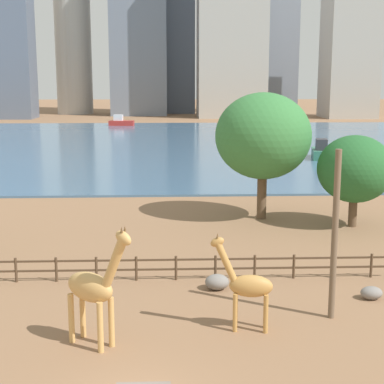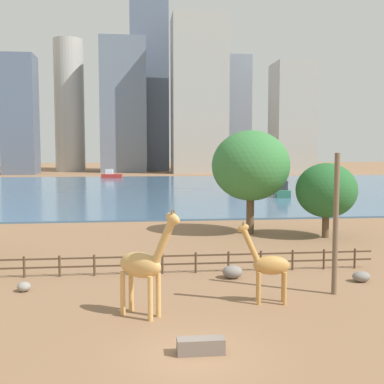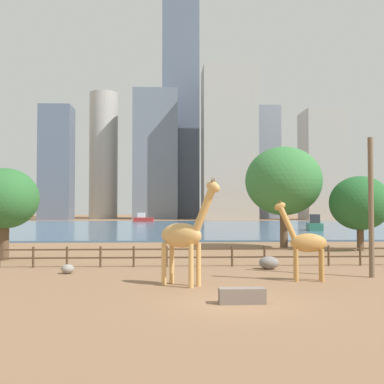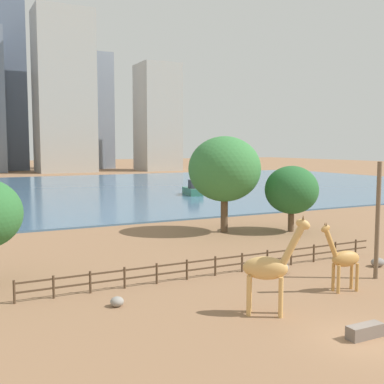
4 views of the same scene
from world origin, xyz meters
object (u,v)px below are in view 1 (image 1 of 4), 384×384
giraffe_tall (247,286)px  boulder_small (217,282)px  giraffe_companion (94,288)px  tree_left_large (263,136)px  boat_sailboat (121,122)px  boulder_by_pole (371,293)px  tree_right_tall (355,169)px  boat_ferry (321,152)px  utility_pole (335,236)px

giraffe_tall → boulder_small: bearing=-71.6°
giraffe_companion → boulder_small: giraffe_companion is taller
giraffe_tall → giraffe_companion: 6.35m
giraffe_tall → tree_left_large: tree_left_large is taller
giraffe_tall → boat_sailboat: 107.58m
boulder_by_pole → tree_left_large: (-2.71, 16.67, 5.92)m
giraffe_tall → boulder_by_pole: 7.40m
boulder_small → tree_right_tall: 16.81m
giraffe_companion → boat_ferry: 57.76m
giraffe_tall → boat_sailboat: giraffe_tall is taller
tree_left_large → boat_sailboat: size_ratio=1.69×
boat_ferry → utility_pole: bearing=177.1°
utility_pole → giraffe_companion: bearing=-166.9°
tree_left_large → tree_right_tall: 7.00m
giraffe_companion → tree_left_large: (9.96, 21.15, 3.82)m
boulder_small → boat_ferry: bearing=69.7°
boulder_by_pole → boulder_small: bearing=167.6°
tree_right_tall → giraffe_companion: bearing=-131.0°
giraffe_companion → boat_sailboat: bearing=131.0°
boulder_small → utility_pole: bearing=-38.0°
boat_sailboat → boulder_small: bearing=-76.5°
boat_ferry → giraffe_tall: bearing=173.4°
boulder_small → giraffe_tall: bearing=-79.9°
boat_ferry → boat_sailboat: 62.63m
boulder_by_pole → boat_sailboat: size_ratio=0.19×
giraffe_tall → giraffe_companion: (-6.21, -1.25, 0.46)m
utility_pole → tree_left_large: bearing=90.5°
tree_left_large → boat_sailboat: tree_left_large is taller
tree_right_tall → boat_ferry: (6.64, 34.61, -3.07)m
utility_pole → tree_right_tall: bearing=69.7°
boulder_by_pole → boulder_small: (-7.31, 1.61, 0.08)m
boat_sailboat → boat_ferry: bearing=-54.8°
giraffe_tall → boat_ferry: size_ratio=0.67×
tree_left_large → boat_ferry: size_ratio=1.53×
tree_right_tall → boat_sailboat: tree_right_tall is taller
giraffe_tall → tree_right_tall: size_ratio=0.64×
boulder_small → tree_left_large: bearing=73.0°
boulder_by_pole → tree_right_tall: size_ratio=0.16×
boulder_by_pole → tree_left_large: 17.90m
giraffe_companion → boat_ferry: giraffe_companion is taller
giraffe_tall → tree_right_tall: 19.97m
utility_pole → boat_sailboat: size_ratio=1.35×
tree_left_large → boat_ferry: 34.77m
utility_pole → boulder_small: utility_pole is taller
giraffe_tall → boulder_small: size_ratio=3.45×
tree_right_tall → boat_sailboat: 92.59m
utility_pole → tree_left_large: 18.95m
boulder_by_pole → boat_ferry: bearing=78.3°
boat_ferry → boat_sailboat: size_ratio=1.10×
giraffe_tall → utility_pole: bearing=-155.8°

